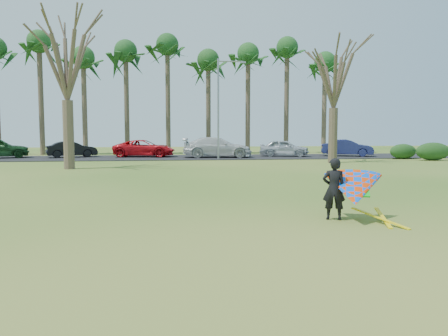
{
  "coord_description": "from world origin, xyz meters",
  "views": [
    {
      "loc": [
        -1.82,
        -12.74,
        2.4
      ],
      "look_at": [
        0.0,
        2.0,
        1.1
      ],
      "focal_mm": 35.0,
      "sensor_mm": 36.0,
      "label": 1
    }
  ],
  "objects": [
    {
      "name": "palm_6",
      "position": [
        2.0,
        31.0,
        9.17
      ],
      "size": [
        4.84,
        4.84,
        10.84
      ],
      "color": "brown",
      "rests_on": "ground"
    },
    {
      "name": "streetlight",
      "position": [
        2.16,
        22.0,
        4.46
      ],
      "size": [
        2.28,
        0.18,
        8.0
      ],
      "color": "gray",
      "rests_on": "ground"
    },
    {
      "name": "car_3",
      "position": [
        2.18,
        24.34,
        0.91
      ],
      "size": [
        6.07,
        2.88,
        1.71
      ],
      "primitive_type": "imported",
      "rotation": [
        0.0,
        0.0,
        1.49
      ],
      "color": "silver",
      "rests_on": "parking_strip"
    },
    {
      "name": "hedge_far",
      "position": [
        17.32,
        21.25,
        0.62
      ],
      "size": [
        2.25,
        1.06,
        1.25
      ],
      "primitive_type": "ellipsoid",
      "color": "#183D16",
      "rests_on": "ground"
    },
    {
      "name": "bare_tree_left",
      "position": [
        -8.0,
        15.0,
        6.92
      ],
      "size": [
        6.6,
        6.6,
        9.7
      ],
      "color": "brown",
      "rests_on": "ground"
    },
    {
      "name": "palm_8",
      "position": [
        10.0,
        31.0,
        10.52
      ],
      "size": [
        4.84,
        4.84,
        12.24
      ],
      "color": "brown",
      "rests_on": "ground"
    },
    {
      "name": "ground",
      "position": [
        0.0,
        0.0,
        0.0
      ],
      "size": [
        100.0,
        100.0,
        0.0
      ],
      "primitive_type": "plane",
      "color": "#1E5412",
      "rests_on": "ground"
    },
    {
      "name": "palm_4",
      "position": [
        -6.0,
        31.0,
        9.85
      ],
      "size": [
        4.84,
        4.84,
        11.54
      ],
      "color": "#46392A",
      "rests_on": "ground"
    },
    {
      "name": "car_2",
      "position": [
        -4.08,
        25.92,
        0.79
      ],
      "size": [
        5.57,
        3.16,
        1.47
      ],
      "primitive_type": "imported",
      "rotation": [
        0.0,
        0.0,
        1.43
      ],
      "color": "red",
      "rests_on": "parking_strip"
    },
    {
      "name": "palm_5",
      "position": [
        -2.0,
        31.0,
        10.52
      ],
      "size": [
        4.84,
        4.84,
        12.24
      ],
      "color": "#473A2A",
      "rests_on": "ground"
    },
    {
      "name": "car_5",
      "position": [
        13.94,
        24.66,
        0.8
      ],
      "size": [
        4.76,
        3.16,
        1.48
      ],
      "primitive_type": "imported",
      "rotation": [
        0.0,
        0.0,
        1.18
      ],
      "color": "navy",
      "rests_on": "parking_strip"
    },
    {
      "name": "palm_9",
      "position": [
        14.0,
        31.0,
        9.17
      ],
      "size": [
        4.84,
        4.84,
        10.84
      ],
      "color": "brown",
      "rests_on": "ground"
    },
    {
      "name": "bare_tree_right",
      "position": [
        10.0,
        18.0,
        6.57
      ],
      "size": [
        6.27,
        6.27,
        9.21
      ],
      "color": "#4A392C",
      "rests_on": "ground"
    },
    {
      "name": "car_1",
      "position": [
        -10.21,
        25.95,
        0.74
      ],
      "size": [
        4.39,
        2.75,
        1.37
      ],
      "primitive_type": "imported",
      "rotation": [
        0.0,
        0.0,
        1.91
      ],
      "color": "black",
      "rests_on": "parking_strip"
    },
    {
      "name": "parking_strip",
      "position": [
        0.0,
        25.0,
        0.03
      ],
      "size": [
        46.0,
        7.0,
        0.06
      ],
      "primitive_type": "cube",
      "color": "black",
      "rests_on": "ground"
    },
    {
      "name": "palm_3",
      "position": [
        -10.0,
        31.0,
        9.17
      ],
      "size": [
        4.84,
        4.84,
        10.84
      ],
      "color": "brown",
      "rests_on": "ground"
    },
    {
      "name": "car_4",
      "position": [
        8.25,
        25.1,
        0.8
      ],
      "size": [
        4.65,
        2.96,
        1.47
      ],
      "primitive_type": "imported",
      "rotation": [
        0.0,
        0.0,
        1.27
      ],
      "color": "#A9B1B7",
      "rests_on": "parking_strip"
    },
    {
      "name": "palm_2",
      "position": [
        -14.0,
        31.0,
        10.52
      ],
      "size": [
        4.84,
        4.84,
        12.24
      ],
      "color": "#493A2C",
      "rests_on": "ground"
    },
    {
      "name": "hedge_near",
      "position": [
        18.77,
        19.37,
        0.71
      ],
      "size": [
        2.83,
        1.28,
        1.42
      ],
      "primitive_type": "ellipsoid",
      "color": "#183B15",
      "rests_on": "ground"
    },
    {
      "name": "kite_flyer",
      "position": [
        2.91,
        -1.88,
        0.85
      ],
      "size": [
        2.13,
        2.39,
        2.02
      ],
      "color": "black",
      "rests_on": "ground"
    },
    {
      "name": "palm_7",
      "position": [
        6.0,
        31.0,
        9.85
      ],
      "size": [
        4.84,
        4.84,
        11.54
      ],
      "color": "#49392C",
      "rests_on": "ground"
    }
  ]
}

